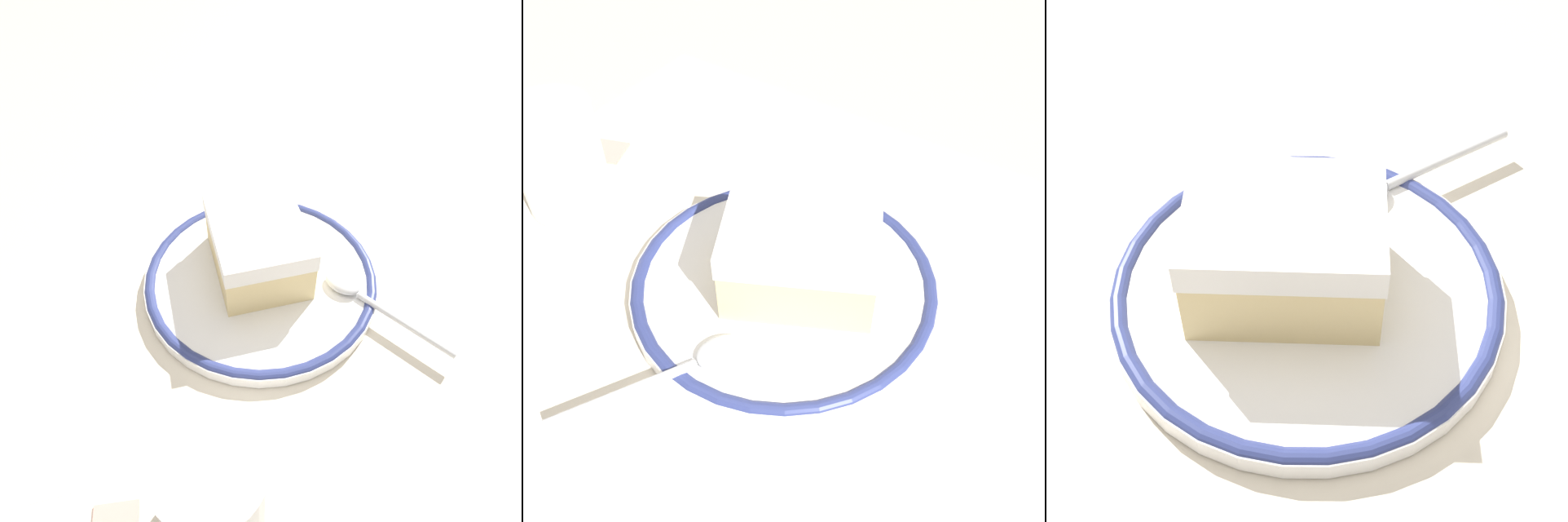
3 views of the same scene
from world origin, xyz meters
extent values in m
plane|color=#B7B2A8|center=(0.00, 0.00, 0.00)|extent=(2.40, 2.40, 0.00)
cube|color=beige|center=(0.00, 0.00, 0.00)|extent=(0.49, 0.40, 0.00)
cylinder|color=white|center=(0.03, -0.02, 0.01)|extent=(0.21, 0.21, 0.01)
torus|color=navy|center=(0.03, -0.02, 0.01)|extent=(0.21, 0.21, 0.01)
cube|color=beige|center=(0.04, -0.02, 0.03)|extent=(0.12, 0.11, 0.04)
cube|color=white|center=(0.04, -0.02, 0.06)|extent=(0.13, 0.12, 0.02)
ellipsoid|color=silver|center=(0.03, -0.10, 0.02)|extent=(0.04, 0.04, 0.01)
cylinder|color=silver|center=(0.00, -0.15, 0.02)|extent=(0.05, 0.08, 0.01)
camera|label=1|loc=(-0.25, -0.08, 0.35)|focal=33.12mm
camera|label=2|loc=(0.19, -0.27, 0.35)|focal=44.32mm
camera|label=3|loc=(-0.10, 0.22, 0.34)|focal=54.13mm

